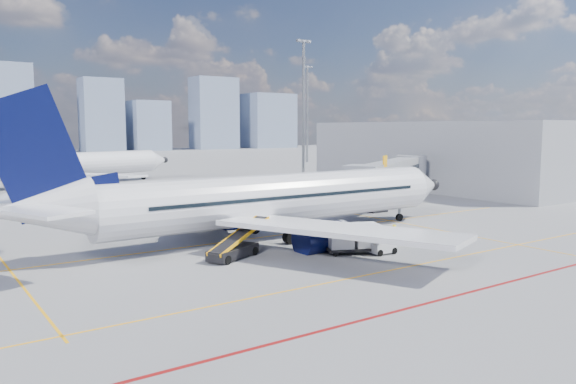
# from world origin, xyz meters

# --- Properties ---
(ground) EXTENTS (420.00, 420.00, 0.00)m
(ground) POSITION_xyz_m (0.00, 0.00, 0.00)
(ground) COLOR slate
(ground) RESTS_ON ground
(apron_markings) EXTENTS (90.00, 35.12, 0.01)m
(apron_markings) POSITION_xyz_m (-0.58, -3.91, 0.01)
(apron_markings) COLOR #FFA90D
(apron_markings) RESTS_ON ground
(jet_bridge) EXTENTS (23.55, 15.78, 6.30)m
(jet_bridge) POSITION_xyz_m (23.51, 16.91, 3.74)
(jet_bridge) COLOR gray
(jet_bridge) RESTS_ON ground
(terminal_block) EXTENTS (10.00, 42.00, 10.00)m
(terminal_block) POSITION_xyz_m (39.95, 26.00, 5.00)
(terminal_block) COLOR gray
(terminal_block) RESTS_ON ground
(floodlight_mast_ne) EXTENTS (3.20, 0.61, 25.45)m
(floodlight_mast_ne) POSITION_xyz_m (38.00, 55.00, 13.59)
(floodlight_mast_ne) COLOR slate
(floodlight_mast_ne) RESTS_ON ground
(floodlight_mast_far) EXTENTS (3.20, 0.61, 25.45)m
(floodlight_mast_far) POSITION_xyz_m (65.00, 90.00, 13.59)
(floodlight_mast_far) COLOR slate
(floodlight_mast_far) RESTS_ON ground
(distant_skyline) EXTENTS (253.02, 15.69, 31.73)m
(distant_skyline) POSITION_xyz_m (10.81, 190.00, 12.89)
(distant_skyline) COLOR slate
(distant_skyline) RESTS_ON ground
(main_aircraft) EXTENTS (41.93, 36.54, 12.22)m
(main_aircraft) POSITION_xyz_m (-1.25, 7.19, 3.22)
(main_aircraft) COLOR silver
(main_aircraft) RESTS_ON ground
(second_aircraft) EXTENTS (39.31, 33.83, 11.60)m
(second_aircraft) POSITION_xyz_m (-4.64, 61.41, 3.22)
(second_aircraft) COLOR silver
(second_aircraft) RESTS_ON ground
(baggage_tug) EXTENTS (1.92, 1.21, 1.30)m
(baggage_tug) POSITION_xyz_m (2.94, -2.28, 0.62)
(baggage_tug) COLOR silver
(baggage_tug) RESTS_ON ground
(cargo_dolly) EXTENTS (4.31, 3.16, 2.16)m
(cargo_dolly) POSITION_xyz_m (1.43, -0.86, 1.18)
(cargo_dolly) COLOR black
(cargo_dolly) RESTS_ON ground
(belt_loader) EXTENTS (6.06, 3.75, 2.50)m
(belt_loader) POSITION_xyz_m (-6.45, 2.72, 0.65)
(belt_loader) COLOR black
(belt_loader) RESTS_ON ground
(ramp_worker) EXTENTS (0.69, 0.77, 1.77)m
(ramp_worker) POSITION_xyz_m (5.41, -1.12, 0.88)
(ramp_worker) COLOR yellow
(ramp_worker) RESTS_ON ground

